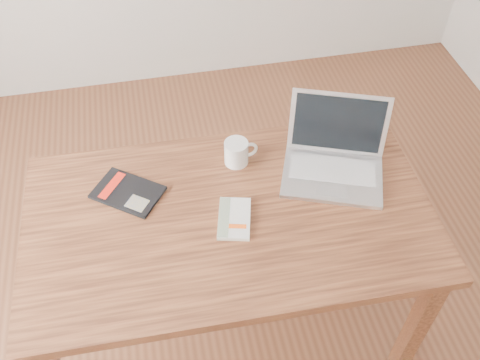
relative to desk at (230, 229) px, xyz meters
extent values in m
plane|color=#57311D|center=(-0.08, -0.16, -0.66)|extent=(4.00, 4.00, 0.00)
cube|color=#532C19|center=(0.00, 0.00, 0.07)|extent=(1.45, 0.85, 0.04)
cube|color=#532C19|center=(0.65, -0.36, -0.31)|extent=(0.06, 0.06, 0.71)
cube|color=#532C19|center=(-0.65, 0.36, -0.31)|extent=(0.06, 0.06, 0.71)
cube|color=#532C19|center=(0.66, 0.33, -0.31)|extent=(0.06, 0.06, 0.71)
cube|color=silver|center=(0.01, -0.03, 0.10)|extent=(0.15, 0.20, 0.01)
cube|color=white|center=(0.01, -0.03, 0.10)|extent=(0.15, 0.20, 0.01)
cube|color=gray|center=(-0.02, -0.02, 0.11)|extent=(0.08, 0.18, 0.00)
cube|color=#E55110|center=(0.01, -0.07, 0.11)|extent=(0.06, 0.03, 0.00)
cube|color=black|center=(-0.34, 0.17, 0.10)|extent=(0.28, 0.27, 0.01)
cube|color=#B3190C|center=(-0.40, 0.21, 0.10)|extent=(0.11, 0.13, 0.00)
cube|color=gray|center=(-0.31, 0.10, 0.10)|extent=(0.09, 0.09, 0.00)
cube|color=silver|center=(0.40, 0.09, 0.10)|extent=(0.43, 0.37, 0.02)
cube|color=silver|center=(0.42, 0.12, 0.11)|extent=(0.34, 0.23, 0.00)
cube|color=#BCBCC1|center=(0.38, 0.02, 0.11)|extent=(0.12, 0.09, 0.00)
cube|color=silver|center=(0.46, 0.24, 0.22)|extent=(0.37, 0.19, 0.24)
cube|color=black|center=(0.46, 0.23, 0.23)|extent=(0.33, 0.17, 0.21)
cylinder|color=white|center=(0.07, 0.24, 0.14)|extent=(0.09, 0.09, 0.10)
cylinder|color=black|center=(0.07, 0.24, 0.18)|extent=(0.07, 0.07, 0.01)
torus|color=white|center=(0.12, 0.25, 0.14)|extent=(0.07, 0.02, 0.07)
camera|label=1|loc=(-0.20, -1.15, 1.56)|focal=40.00mm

